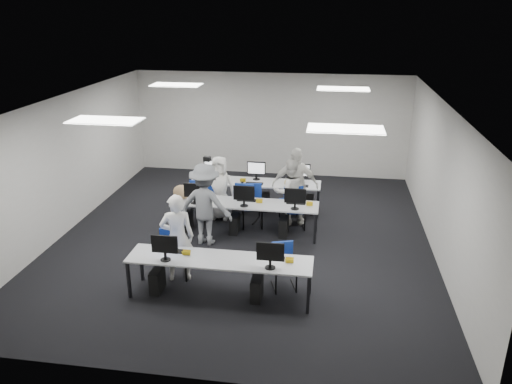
# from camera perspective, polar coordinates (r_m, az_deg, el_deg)

# --- Properties ---
(room) EXTENTS (9.00, 9.02, 3.00)m
(room) POSITION_cam_1_polar(r_m,az_deg,el_deg) (10.51, -1.43, 2.24)
(room) COLOR black
(room) RESTS_ON ground
(ceiling_panels) EXTENTS (5.20, 4.60, 0.02)m
(ceiling_panels) POSITION_cam_1_polar(r_m,az_deg,el_deg) (10.13, -1.50, 10.23)
(ceiling_panels) COLOR white
(ceiling_panels) RESTS_ON room
(desk_front) EXTENTS (3.20, 0.70, 0.73)m
(desk_front) POSITION_cam_1_polar(r_m,az_deg,el_deg) (8.67, -4.19, -7.91)
(desk_front) COLOR #B4B6B8
(desk_front) RESTS_ON ground
(desk_mid) EXTENTS (3.20, 0.70, 0.73)m
(desk_mid) POSITION_cam_1_polar(r_m,az_deg,el_deg) (10.98, -1.21, -1.49)
(desk_mid) COLOR #B4B6B8
(desk_mid) RESTS_ON ground
(desk_back) EXTENTS (3.20, 0.70, 0.73)m
(desk_back) POSITION_cam_1_polar(r_m,az_deg,el_deg) (12.27, -0.09, 0.95)
(desk_back) COLOR #B4B6B8
(desk_back) RESTS_ON ground
(equipment_front) EXTENTS (2.51, 0.41, 1.19)m
(equipment_front) POSITION_cam_1_polar(r_m,az_deg,el_deg) (8.86, -5.39, -9.70)
(equipment_front) COLOR #0C2FA8
(equipment_front) RESTS_ON desk_front
(equipment_mid) EXTENTS (2.91, 0.41, 1.19)m
(equipment_mid) POSITION_cam_1_polar(r_m,az_deg,el_deg) (11.12, -2.19, -3.01)
(equipment_mid) COLOR white
(equipment_mid) RESTS_ON desk_mid
(equipment_back) EXTENTS (2.91, 0.41, 1.19)m
(equipment_back) POSITION_cam_1_polar(r_m,az_deg,el_deg) (12.37, 0.81, -0.47)
(equipment_back) COLOR white
(equipment_back) RESTS_ON desk_back
(chair_0) EXTENTS (0.60, 0.63, 0.93)m
(chair_0) POSITION_cam_1_polar(r_m,az_deg,el_deg) (9.54, -9.40, -7.96)
(chair_0) COLOR navy
(chair_0) RESTS_ON ground
(chair_1) EXTENTS (0.52, 0.55, 0.83)m
(chair_1) POSITION_cam_1_polar(r_m,az_deg,el_deg) (9.11, 3.19, -9.38)
(chair_1) COLOR navy
(chair_1) RESTS_ON ground
(chair_2) EXTENTS (0.48, 0.52, 0.94)m
(chair_2) POSITION_cam_1_polar(r_m,az_deg,el_deg) (11.86, -6.67, -1.91)
(chair_2) COLOR navy
(chair_2) RESTS_ON ground
(chair_3) EXTENTS (0.56, 0.59, 0.96)m
(chair_3) POSITION_cam_1_polar(r_m,az_deg,el_deg) (11.52, -0.42, -2.43)
(chair_3) COLOR navy
(chair_3) RESTS_ON ground
(chair_4) EXTENTS (0.51, 0.54, 0.85)m
(chair_4) POSITION_cam_1_polar(r_m,az_deg,el_deg) (11.46, 4.48, -2.79)
(chair_4) COLOR navy
(chair_4) RESTS_ON ground
(chair_5) EXTENTS (0.50, 0.53, 0.85)m
(chair_5) POSITION_cam_1_polar(r_m,az_deg,el_deg) (12.16, -5.18, -1.39)
(chair_5) COLOR navy
(chair_5) RESTS_ON ground
(chair_6) EXTENTS (0.55, 0.59, 0.97)m
(chair_6) POSITION_cam_1_polar(r_m,az_deg,el_deg) (11.81, -0.99, -1.80)
(chair_6) COLOR navy
(chair_6) RESTS_ON ground
(chair_7) EXTENTS (0.61, 0.64, 0.96)m
(chair_7) POSITION_cam_1_polar(r_m,az_deg,el_deg) (11.72, 4.00, -2.05)
(chair_7) COLOR navy
(chair_7) RESTS_ON ground
(handbag) EXTENTS (0.40, 0.25, 0.32)m
(handbag) POSITION_cam_1_polar(r_m,az_deg,el_deg) (11.25, -8.49, -0.00)
(handbag) COLOR #92714B
(handbag) RESTS_ON desk_mid
(student_0) EXTENTS (0.70, 0.56, 1.68)m
(student_0) POSITION_cam_1_polar(r_m,az_deg,el_deg) (9.22, -8.98, -5.17)
(student_0) COLOR white
(student_0) RESTS_ON ground
(student_1) EXTENTS (0.92, 0.82, 1.57)m
(student_1) POSITION_cam_1_polar(r_m,az_deg,el_deg) (11.48, 3.88, 0.04)
(student_1) COLOR white
(student_1) RESTS_ON ground
(student_2) EXTENTS (0.76, 0.50, 1.53)m
(student_2) POSITION_cam_1_polar(r_m,az_deg,el_deg) (11.78, -4.18, 0.47)
(student_2) COLOR white
(student_2) RESTS_ON ground
(student_3) EXTENTS (1.09, 0.52, 1.82)m
(student_3) POSITION_cam_1_polar(r_m,az_deg,el_deg) (11.49, 4.46, 0.70)
(student_3) COLOR white
(student_3) RESTS_ON ground
(photographer) EXTENTS (1.23, 0.81, 1.77)m
(photographer) POSITION_cam_1_polar(r_m,az_deg,el_deg) (10.51, -5.81, -1.43)
(photographer) COLOR slate
(photographer) RESTS_ON ground
(dslr_camera) EXTENTS (0.16, 0.20, 0.10)m
(dslr_camera) POSITION_cam_1_polar(r_m,az_deg,el_deg) (10.35, -5.62, 3.78)
(dslr_camera) COLOR black
(dslr_camera) RESTS_ON photographer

